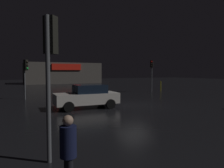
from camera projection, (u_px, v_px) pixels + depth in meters
name	position (u px, v px, depth m)	size (l,w,h in m)	color
ground_plane	(134.00, 105.00, 16.10)	(120.00, 120.00, 0.00)	black
store_building	(63.00, 73.00, 47.13)	(16.11, 7.08, 4.50)	#4C4742
traffic_signal_main	(26.00, 69.00, 19.07)	(0.42, 0.42, 3.63)	#595B60
traffic_signal_cross_left	(50.00, 55.00, 5.80)	(0.42, 0.42, 4.06)	#595B60
traffic_signal_cross_right	(152.00, 69.00, 25.86)	(0.42, 0.42, 3.92)	#595B60
car_near	(87.00, 96.00, 14.57)	(4.42, 2.18, 1.63)	silver
pedestrian	(68.00, 149.00, 4.23)	(0.35, 0.35, 1.66)	black
bollard_kerb_a	(161.00, 86.00, 27.95)	(0.11, 0.11, 1.28)	gold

